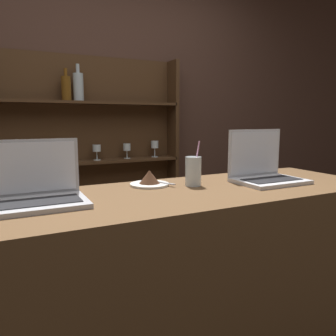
{
  "coord_description": "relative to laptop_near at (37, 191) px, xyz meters",
  "views": [
    {
      "loc": [
        -0.62,
        -0.9,
        1.29
      ],
      "look_at": [
        -0.01,
        0.34,
        1.08
      ],
      "focal_mm": 35.0,
      "sensor_mm": 36.0,
      "label": 1
    }
  ],
  "objects": [
    {
      "name": "back_wall",
      "position": [
        0.53,
        1.32,
        0.32
      ],
      "size": [
        7.0,
        0.06,
        2.7
      ],
      "color": "#4C3328",
      "rests_on": "ground_plane"
    },
    {
      "name": "laptop_far",
      "position": [
        1.05,
        -0.04,
        0.01
      ],
      "size": [
        0.33,
        0.24,
        0.25
      ],
      "color": "silver",
      "rests_on": "bar_counter"
    },
    {
      "name": "water_glass",
      "position": [
        0.68,
        0.03,
        0.02
      ],
      "size": [
        0.07,
        0.07,
        0.21
      ],
      "color": "silver",
      "rests_on": "bar_counter"
    },
    {
      "name": "cake_plate",
      "position": [
        0.5,
        0.12,
        -0.02
      ],
      "size": [
        0.18,
        0.18,
        0.07
      ],
      "color": "silver",
      "rests_on": "bar_counter"
    },
    {
      "name": "laptop_near",
      "position": [
        0.0,
        0.0,
        0.0
      ],
      "size": [
        0.34,
        0.24,
        0.23
      ],
      "color": "#ADADB2",
      "rests_on": "bar_counter"
    },
    {
      "name": "back_shelf",
      "position": [
        0.39,
        1.25,
        -0.11
      ],
      "size": [
        1.56,
        0.18,
        1.76
      ],
      "color": "#472D19",
      "rests_on": "ground_plane"
    },
    {
      "name": "bar_counter",
      "position": [
        0.53,
        -0.05,
        -0.54
      ],
      "size": [
        1.99,
        0.61,
        0.98
      ],
      "color": "brown",
      "rests_on": "ground_plane"
    }
  ]
}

